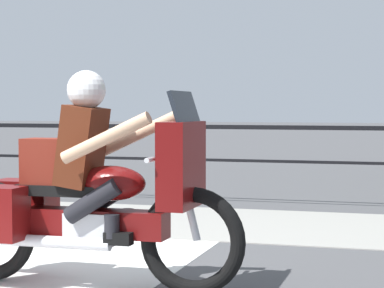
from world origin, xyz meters
TOP-DOWN VIEW (x-y plane):
  - sidewalk_band at (0.00, 3.40)m, footprint 44.00×2.40m
  - fence_railing at (0.00, 5.17)m, footprint 36.00×0.05m
  - motorcycle at (1.06, 0.09)m, footprint 2.44×0.76m

SIDE VIEW (x-z plane):
  - sidewalk_band at x=0.00m, z-range 0.00..0.01m
  - motorcycle at x=1.06m, z-range -0.10..1.52m
  - fence_railing at x=0.00m, z-range 0.32..1.42m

